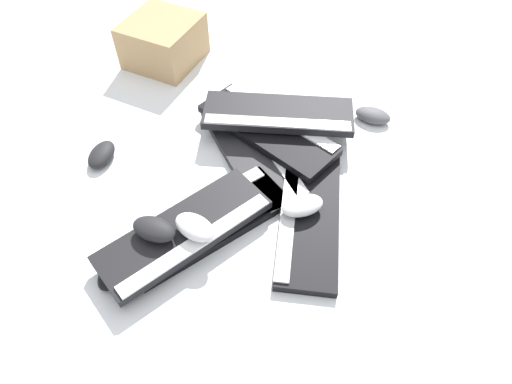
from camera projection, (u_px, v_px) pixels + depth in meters
ground_plane at (277, 209)px, 1.22m from camera, size 3.20×3.20×0.00m
keyboard_0 at (207, 223)px, 1.17m from camera, size 0.45×0.17×0.03m
keyboard_1 at (308, 216)px, 1.19m from camera, size 0.40×0.43×0.03m
keyboard_2 at (253, 153)px, 1.33m from camera, size 0.21×0.46×0.03m
keyboard_3 at (268, 129)px, 1.35m from camera, size 0.25×0.46×0.03m
keyboard_4 at (185, 232)px, 1.12m from camera, size 0.45×0.20×0.03m
keyboard_5 at (278, 114)px, 1.35m from camera, size 0.44×0.39×0.03m
mouse_0 at (101, 155)px, 1.32m from camera, size 0.13×0.12×0.04m
mouse_1 at (154, 229)px, 1.08m from camera, size 0.12×0.13×0.04m
mouse_2 at (115, 271)px, 1.08m from camera, size 0.13×0.12×0.04m
mouse_3 at (195, 227)px, 1.08m from camera, size 0.10×0.13×0.04m
mouse_4 at (373, 115)px, 1.42m from camera, size 0.12×0.13×0.04m
mouse_5 at (302, 205)px, 1.16m from camera, size 0.12×0.09×0.04m
cable_0 at (238, 187)px, 1.26m from camera, size 0.37×0.27×0.01m
cardboard_box at (163, 41)px, 1.58m from camera, size 0.32×0.32×0.15m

